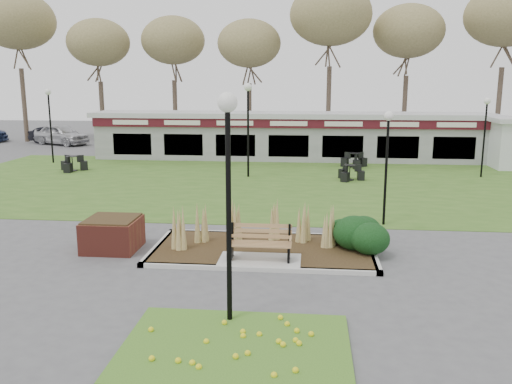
# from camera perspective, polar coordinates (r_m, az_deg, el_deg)

# --- Properties ---
(ground) EXTENTS (100.00, 100.00, 0.00)m
(ground) POSITION_cam_1_polar(r_m,az_deg,el_deg) (14.60, 0.35, -7.77)
(ground) COLOR #515154
(ground) RESTS_ON ground
(lawn) EXTENTS (34.00, 16.00, 0.02)m
(lawn) POSITION_cam_1_polar(r_m,az_deg,el_deg) (26.19, 2.82, 1.01)
(lawn) COLOR #38601E
(lawn) RESTS_ON ground
(flower_bed) EXTENTS (4.20, 3.00, 0.16)m
(flower_bed) POSITION_cam_1_polar(r_m,az_deg,el_deg) (10.38, -2.14, -15.87)
(flower_bed) COLOR #3D6E1F
(flower_bed) RESTS_ON ground
(planting_bed) EXTENTS (6.75, 3.40, 1.27)m
(planting_bed) POSITION_cam_1_polar(r_m,az_deg,el_deg) (15.72, 5.47, -5.00)
(planting_bed) COLOR #301F13
(planting_bed) RESTS_ON ground
(park_bench) EXTENTS (1.70, 0.66, 0.93)m
(park_bench) POSITION_cam_1_polar(r_m,az_deg,el_deg) (14.65, 0.44, -5.28)
(park_bench) COLOR #A28249
(park_bench) RESTS_ON ground
(brick_planter) EXTENTS (1.50, 1.50, 0.95)m
(brick_planter) POSITION_cam_1_polar(r_m,az_deg,el_deg) (16.37, -14.87, -4.26)
(brick_planter) COLOR maroon
(brick_planter) RESTS_ON ground
(food_pavilion) EXTENTS (24.60, 3.40, 2.90)m
(food_pavilion) POSITION_cam_1_polar(r_m,az_deg,el_deg) (33.86, 3.55, 5.95)
(food_pavilion) COLOR gray
(food_pavilion) RESTS_ON ground
(tree_backdrop) EXTENTS (47.24, 5.24, 10.36)m
(tree_backdrop) POSITION_cam_1_polar(r_m,az_deg,el_deg) (41.87, 4.13, 16.47)
(tree_backdrop) COLOR #47382B
(tree_backdrop) RESTS_ON ground
(lamp_post_near_left) EXTENTS (0.39, 0.39, 4.65)m
(lamp_post_near_left) POSITION_cam_1_polar(r_m,az_deg,el_deg) (10.43, -2.96, 3.54)
(lamp_post_near_left) COLOR black
(lamp_post_near_left) RESTS_ON ground
(lamp_post_near_right) EXTENTS (0.32, 0.32, 3.87)m
(lamp_post_near_right) POSITION_cam_1_polar(r_m,az_deg,el_deg) (18.57, 13.67, 5.05)
(lamp_post_near_right) COLOR black
(lamp_post_near_right) RESTS_ON ground
(lamp_post_mid_right) EXTENTS (0.39, 0.39, 4.71)m
(lamp_post_mid_right) POSITION_cam_1_polar(r_m,az_deg,el_deg) (27.31, -0.84, 8.71)
(lamp_post_mid_right) COLOR black
(lamp_post_mid_right) RESTS_ON ground
(lamp_post_far_right) EXTENTS (0.33, 0.33, 4.01)m
(lamp_post_far_right) POSITION_cam_1_polar(r_m,az_deg,el_deg) (29.56, 23.03, 7.02)
(lamp_post_far_right) COLOR black
(lamp_post_far_right) RESTS_ON ground
(lamp_post_far_left) EXTENTS (0.36, 0.36, 4.37)m
(lamp_post_far_left) POSITION_cam_1_polar(r_m,az_deg,el_deg) (34.33, -20.93, 8.14)
(lamp_post_far_left) COLOR black
(lamp_post_far_left) RESTS_ON ground
(bistro_set_a) EXTENTS (1.53, 1.34, 0.81)m
(bistro_set_a) POSITION_cam_1_polar(r_m,az_deg,el_deg) (31.08, -18.75, 2.62)
(bistro_set_a) COLOR black
(bistro_set_a) RESTS_ON ground
(bistro_set_c) EXTENTS (1.27, 1.42, 0.76)m
(bistro_set_c) POSITION_cam_1_polar(r_m,az_deg,el_deg) (27.09, 9.82, 1.77)
(bistro_set_c) COLOR black
(bistro_set_c) RESTS_ON ground
(bistro_set_d) EXTENTS (1.52, 1.39, 0.81)m
(bistro_set_d) POSITION_cam_1_polar(r_m,az_deg,el_deg) (31.15, 10.34, 3.07)
(bistro_set_d) COLOR black
(bistro_set_d) RESTS_ON ground
(car_silver) EXTENTS (4.98, 3.59, 1.57)m
(car_silver) POSITION_cam_1_polar(r_m,az_deg,el_deg) (44.09, -19.82, 5.72)
(car_silver) COLOR #BCBCC1
(car_silver) RESTS_ON ground
(car_black) EXTENTS (4.13, 1.99, 1.31)m
(car_black) POSITION_cam_1_polar(r_m,az_deg,el_deg) (45.54, -20.40, 5.68)
(car_black) COLOR black
(car_black) RESTS_ON ground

